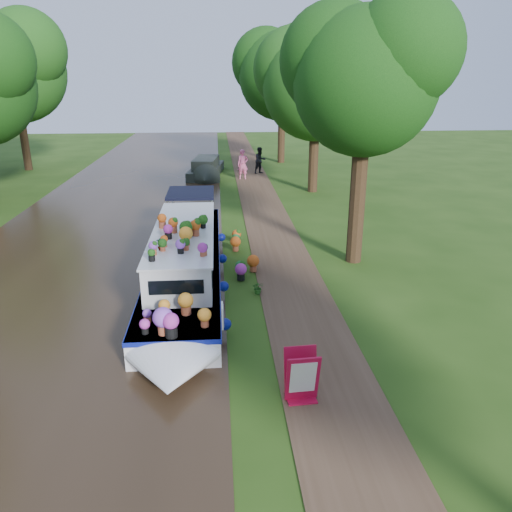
% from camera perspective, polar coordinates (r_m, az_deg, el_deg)
% --- Properties ---
extents(ground, '(100.00, 100.00, 0.00)m').
position_cam_1_polar(ground, '(15.42, 0.16, -4.80)').
color(ground, '#213F0F').
rests_on(ground, ground).
extents(canal_water, '(10.00, 100.00, 0.02)m').
position_cam_1_polar(canal_water, '(16.12, -21.71, -5.12)').
color(canal_water, black).
rests_on(canal_water, ground).
extents(towpath, '(2.20, 100.00, 0.03)m').
position_cam_1_polar(towpath, '(15.54, 4.58, -4.59)').
color(towpath, '#463020').
rests_on(towpath, ground).
extents(plant_boat, '(2.29, 13.52, 2.29)m').
position_cam_1_polar(plant_boat, '(16.25, -8.13, -0.44)').
color(plant_boat, silver).
rests_on(plant_boat, canal_water).
extents(tree_near_overhang, '(5.52, 5.28, 8.99)m').
position_cam_1_polar(tree_near_overhang, '(17.75, 12.39, 19.95)').
color(tree_near_overhang, black).
rests_on(tree_near_overhang, ground).
extents(tree_near_mid, '(6.90, 6.60, 9.40)m').
position_cam_1_polar(tree_near_mid, '(29.60, 6.88, 19.64)').
color(tree_near_mid, black).
rests_on(tree_near_mid, ground).
extents(tree_near_far, '(7.59, 7.26, 10.30)m').
position_cam_1_polar(tree_near_far, '(40.41, 3.00, 20.59)').
color(tree_near_far, black).
rests_on(tree_near_far, ground).
extents(tree_far_d, '(8.05, 7.70, 10.85)m').
position_cam_1_polar(tree_far_d, '(40.54, -26.05, 19.25)').
color(tree_far_d, black).
rests_on(tree_far_d, ground).
extents(second_boat, '(2.57, 6.68, 1.25)m').
position_cam_1_polar(second_boat, '(34.90, -5.74, 9.88)').
color(second_boat, black).
rests_on(second_boat, canal_water).
extents(sandwich_board, '(0.71, 0.59, 1.11)m').
position_cam_1_polar(sandwich_board, '(10.66, 5.23, -13.72)').
color(sandwich_board, '#B50C31').
rests_on(sandwich_board, towpath).
extents(pedestrian_pink, '(0.71, 0.47, 1.94)m').
position_cam_1_polar(pedestrian_pink, '(33.56, -1.52, 10.43)').
color(pedestrian_pink, '#E25D8F').
rests_on(pedestrian_pink, towpath).
extents(pedestrian_dark, '(1.12, 1.05, 1.83)m').
position_cam_1_polar(pedestrian_dark, '(35.58, 0.49, 10.87)').
color(pedestrian_dark, black).
rests_on(pedestrian_dark, towpath).
extents(verge_plant, '(0.40, 0.35, 0.41)m').
position_cam_1_polar(verge_plant, '(15.62, 0.25, -3.63)').
color(verge_plant, '#285C1B').
rests_on(verge_plant, ground).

